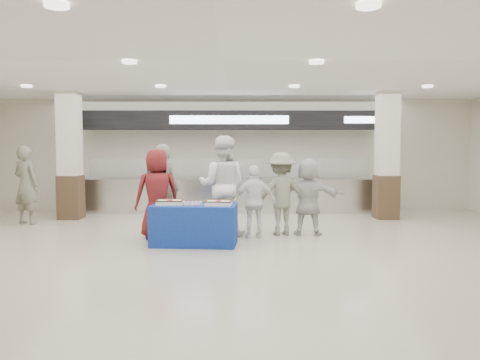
{
  "coord_description": "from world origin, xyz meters",
  "views": [
    {
      "loc": [
        0.25,
        -7.6,
        1.81
      ],
      "look_at": [
        0.28,
        1.6,
        1.17
      ],
      "focal_mm": 35.0,
      "sensor_mm": 36.0,
      "label": 1
    }
  ],
  "objects_px": {
    "cupcake_tray": "(193,203)",
    "soldier_b": "(281,194)",
    "display_table": "(194,225)",
    "soldier_bg": "(26,185)",
    "civilian_maroon": "(157,194)",
    "soldier_a": "(163,190)",
    "civilian_white": "(308,196)",
    "sheet_cake_right": "(219,202)",
    "chef_tall": "(222,185)",
    "chef_short": "(255,202)",
    "sheet_cake_left": "(170,202)"
  },
  "relations": [
    {
      "from": "chef_tall",
      "to": "soldier_b",
      "type": "xyz_separation_m",
      "value": [
        1.21,
        -0.01,
        -0.17
      ]
    },
    {
      "from": "display_table",
      "to": "soldier_b",
      "type": "relative_size",
      "value": 0.91
    },
    {
      "from": "sheet_cake_left",
      "to": "civilian_maroon",
      "type": "distance_m",
      "value": 0.7
    },
    {
      "from": "cupcake_tray",
      "to": "soldier_b",
      "type": "relative_size",
      "value": 0.24
    },
    {
      "from": "display_table",
      "to": "cupcake_tray",
      "type": "distance_m",
      "value": 0.41
    },
    {
      "from": "soldier_a",
      "to": "chef_tall",
      "type": "bearing_deg",
      "value": -176.11
    },
    {
      "from": "display_table",
      "to": "soldier_a",
      "type": "height_order",
      "value": "soldier_a"
    },
    {
      "from": "soldier_bg",
      "to": "soldier_b",
      "type": "bearing_deg",
      "value": -171.83
    },
    {
      "from": "sheet_cake_left",
      "to": "civilian_white",
      "type": "height_order",
      "value": "civilian_white"
    },
    {
      "from": "chef_tall",
      "to": "soldier_bg",
      "type": "bearing_deg",
      "value": -8.66
    },
    {
      "from": "display_table",
      "to": "civilian_white",
      "type": "relative_size",
      "value": 0.97
    },
    {
      "from": "soldier_a",
      "to": "civilian_white",
      "type": "distance_m",
      "value": 2.99
    },
    {
      "from": "sheet_cake_left",
      "to": "civilian_white",
      "type": "distance_m",
      "value": 2.88
    },
    {
      "from": "chef_tall",
      "to": "cupcake_tray",
      "type": "bearing_deg",
      "value": 71.26
    },
    {
      "from": "display_table",
      "to": "cupcake_tray",
      "type": "xyz_separation_m",
      "value": [
        -0.03,
        -0.02,
        0.4
      ]
    },
    {
      "from": "display_table",
      "to": "chef_tall",
      "type": "xyz_separation_m",
      "value": [
        0.49,
        1.01,
        0.65
      ]
    },
    {
      "from": "chef_tall",
      "to": "chef_short",
      "type": "relative_size",
      "value": 1.41
    },
    {
      "from": "soldier_b",
      "to": "soldier_bg",
      "type": "distance_m",
      "value": 6.05
    },
    {
      "from": "sheet_cake_right",
      "to": "soldier_b",
      "type": "xyz_separation_m",
      "value": [
        1.25,
        1.07,
        0.06
      ]
    },
    {
      "from": "chef_short",
      "to": "soldier_bg",
      "type": "relative_size",
      "value": 0.79
    },
    {
      "from": "sheet_cake_left",
      "to": "sheet_cake_right",
      "type": "distance_m",
      "value": 0.91
    },
    {
      "from": "display_table",
      "to": "soldier_b",
      "type": "xyz_separation_m",
      "value": [
        1.7,
        1.0,
        0.48
      ]
    },
    {
      "from": "soldier_b",
      "to": "cupcake_tray",
      "type": "bearing_deg",
      "value": 17.84
    },
    {
      "from": "display_table",
      "to": "chef_short",
      "type": "distance_m",
      "value": 1.36
    },
    {
      "from": "display_table",
      "to": "civilian_white",
      "type": "xyz_separation_m",
      "value": [
        2.26,
        1.0,
        0.42
      ]
    },
    {
      "from": "display_table",
      "to": "civilian_maroon",
      "type": "relative_size",
      "value": 0.87
    },
    {
      "from": "sheet_cake_left",
      "to": "soldier_b",
      "type": "distance_m",
      "value": 2.36
    },
    {
      "from": "chef_short",
      "to": "soldier_b",
      "type": "relative_size",
      "value": 0.85
    },
    {
      "from": "sheet_cake_right",
      "to": "sheet_cake_left",
      "type": "bearing_deg",
      "value": 173.5
    },
    {
      "from": "display_table",
      "to": "civilian_maroon",
      "type": "xyz_separation_m",
      "value": [
        -0.79,
        0.64,
        0.52
      ]
    },
    {
      "from": "display_table",
      "to": "soldier_a",
      "type": "xyz_separation_m",
      "value": [
        -0.73,
        0.93,
        0.57
      ]
    },
    {
      "from": "chef_short",
      "to": "soldier_b",
      "type": "bearing_deg",
      "value": -151.4
    },
    {
      "from": "display_table",
      "to": "soldier_b",
      "type": "distance_m",
      "value": 2.03
    },
    {
      "from": "cupcake_tray",
      "to": "civilian_maroon",
      "type": "xyz_separation_m",
      "value": [
        -0.77,
        0.66,
        0.11
      ]
    },
    {
      "from": "sheet_cake_right",
      "to": "civilian_white",
      "type": "relative_size",
      "value": 0.32
    },
    {
      "from": "soldier_a",
      "to": "civilian_white",
      "type": "xyz_separation_m",
      "value": [
        2.99,
        0.07,
        -0.14
      ]
    },
    {
      "from": "sheet_cake_right",
      "to": "civilian_maroon",
      "type": "relative_size",
      "value": 0.28
    },
    {
      "from": "cupcake_tray",
      "to": "soldier_a",
      "type": "relative_size",
      "value": 0.22
    },
    {
      "from": "civilian_maroon",
      "to": "soldier_bg",
      "type": "distance_m",
      "value": 3.82
    },
    {
      "from": "soldier_b",
      "to": "soldier_bg",
      "type": "height_order",
      "value": "soldier_bg"
    },
    {
      "from": "chef_tall",
      "to": "civilian_white",
      "type": "relative_size",
      "value": 1.28
    },
    {
      "from": "sheet_cake_right",
      "to": "soldier_bg",
      "type": "distance_m",
      "value": 5.25
    },
    {
      "from": "display_table",
      "to": "soldier_bg",
      "type": "height_order",
      "value": "soldier_bg"
    },
    {
      "from": "sheet_cake_left",
      "to": "chef_tall",
      "type": "relative_size",
      "value": 0.24
    },
    {
      "from": "cupcake_tray",
      "to": "sheet_cake_left",
      "type": "bearing_deg",
      "value": 173.37
    },
    {
      "from": "display_table",
      "to": "civilian_white",
      "type": "height_order",
      "value": "civilian_white"
    },
    {
      "from": "sheet_cake_left",
      "to": "civilian_maroon",
      "type": "relative_size",
      "value": 0.28
    },
    {
      "from": "soldier_bg",
      "to": "display_table",
      "type": "bearing_deg",
      "value": 171.72
    },
    {
      "from": "civilian_maroon",
      "to": "soldier_a",
      "type": "bearing_deg",
      "value": -121.02
    },
    {
      "from": "sheet_cake_right",
      "to": "civilian_maroon",
      "type": "distance_m",
      "value": 1.44
    }
  ]
}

